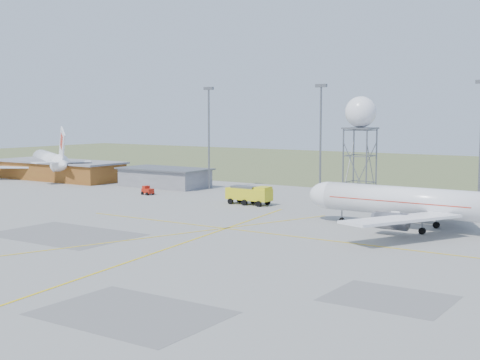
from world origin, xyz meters
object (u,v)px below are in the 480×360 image
Objects in this scene: airliner_main at (420,203)px; airliner_far at (50,162)px; radar_tower at (360,146)px; fire_truck at (250,196)px; baggage_tug at (148,191)px.

airliner_far is (-96.73, 21.04, 0.22)m from airliner_main.
radar_tower is 2.26× the size of fire_truck.
fire_truck is 23.41m from baggage_tug.
radar_tower reaches higher than baggage_tug.
airliner_main is at bearing -43.67° from radar_tower.
airliner_main is 14.63× the size of baggage_tug.
radar_tower is at bearing -42.57° from airliner_main.
airliner_far is 1.87× the size of radar_tower.
radar_tower is (82.00, -6.97, 6.29)m from airliner_far.
airliner_main is at bearing -0.51° from baggage_tug.
airliner_main is 32.92m from fire_truck.
airliner_far is at bearing 169.29° from fire_truck.
airliner_far is 4.22× the size of fire_truck.
baggage_tug is (-23.38, 0.62, -0.89)m from fire_truck.
airliner_main is at bearing -13.78° from fire_truck.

